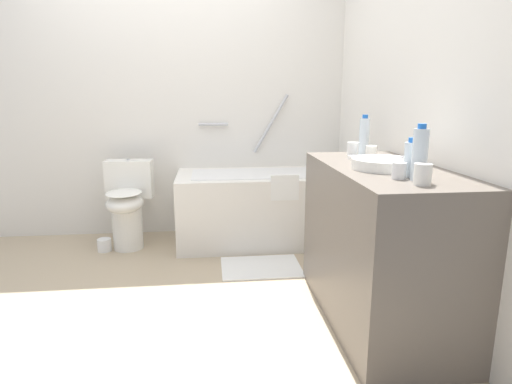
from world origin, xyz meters
The scene contains 18 objects.
ground_plane centered at (0.00, 0.00, 0.00)m, with size 4.17×4.17×0.00m, color tan.
wall_back_tiled centered at (0.00, 1.32, 1.30)m, with size 3.57×0.10×2.60m, color silver.
wall_right_mirror centered at (1.63, 0.00, 1.30)m, with size 0.10×2.95×2.60m, color silver.
bathtub centered at (0.80, 0.92, 0.32)m, with size 1.41×0.71×1.26m.
toilet centered at (-0.32, 0.91, 0.38)m, with size 0.39×0.51×0.72m.
vanity_counter centered at (1.30, -0.46, 0.44)m, with size 0.57×1.23×0.88m, color #6B6056.
sink_basin centered at (1.27, -0.52, 0.90)m, with size 0.33×0.33×0.05m, color white.
sink_faucet centered at (1.46, -0.52, 0.91)m, with size 0.13×0.15×0.07m.
water_bottle_0 centered at (1.31, -0.10, 1.00)m, with size 0.06×0.06×0.26m.
water_bottle_1 centered at (1.29, -0.83, 1.00)m, with size 0.07×0.07×0.25m.
water_bottle_2 centered at (1.30, -0.75, 0.96)m, with size 0.07×0.07×0.18m.
drinking_glass_0 centered at (1.23, -0.79, 0.92)m, with size 0.06×0.06×0.08m, color white.
drinking_glass_1 centered at (1.29, -0.28, 0.92)m, with size 0.06×0.06×0.09m, color white.
drinking_glass_2 centered at (1.27, -0.01, 0.92)m, with size 0.07×0.07×0.08m, color white.
drinking_glass_3 centered at (1.27, -0.93, 0.92)m, with size 0.07×0.07×0.09m, color white.
soap_dish centered at (1.24, -0.17, 0.89)m, with size 0.09×0.06×0.02m, color white.
bath_mat centered at (0.73, 0.32, 0.01)m, with size 0.58×0.43×0.01m, color white.
toilet_paper_roll centered at (-0.50, 0.81, 0.05)m, with size 0.11×0.11×0.10m, color white.
Camera 1 is at (0.37, -2.62, 1.26)m, focal length 30.04 mm.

